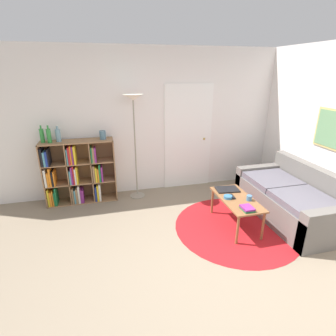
% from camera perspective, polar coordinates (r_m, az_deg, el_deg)
% --- Properties ---
extents(ground_plane, '(14.00, 14.00, 0.00)m').
position_cam_1_polar(ground_plane, '(3.22, 9.68, -23.10)').
color(ground_plane, gray).
extents(wall_back, '(7.39, 0.11, 2.60)m').
position_cam_1_polar(wall_back, '(4.89, -1.32, 9.74)').
color(wall_back, silver).
rests_on(wall_back, ground_plane).
extents(wall_right, '(0.08, 5.56, 2.60)m').
position_cam_1_polar(wall_right, '(4.78, 29.57, 7.00)').
color(wall_right, silver).
rests_on(wall_right, ground_plane).
extents(rug, '(1.83, 1.83, 0.01)m').
position_cam_1_polar(rug, '(4.15, 14.62, -12.28)').
color(rug, '#B2191E').
rests_on(rug, ground_plane).
extents(bookshelf, '(1.19, 0.34, 1.10)m').
position_cam_1_polar(bookshelf, '(4.80, -19.23, -1.09)').
color(bookshelf, '#936B47').
rests_on(bookshelf, ground_plane).
extents(floor_lamp, '(0.34, 0.34, 1.84)m').
position_cam_1_polar(floor_lamp, '(4.47, -7.51, 12.38)').
color(floor_lamp, gray).
rests_on(floor_lamp, ground_plane).
extents(couch, '(0.93, 1.80, 0.80)m').
position_cam_1_polar(couch, '(4.61, 25.55, -6.26)').
color(couch, '#66605B').
rests_on(couch, ground_plane).
extents(coffee_table, '(0.46, 0.92, 0.45)m').
position_cam_1_polar(coffee_table, '(3.99, 14.69, -7.10)').
color(coffee_table, brown).
rests_on(coffee_table, ground_plane).
extents(laptop, '(0.37, 0.27, 0.02)m').
position_cam_1_polar(laptop, '(4.19, 12.76, -4.56)').
color(laptop, black).
rests_on(laptop, coffee_table).
extents(bowl, '(0.12, 0.12, 0.04)m').
position_cam_1_polar(bowl, '(3.94, 12.92, -6.16)').
color(bowl, teal).
rests_on(bowl, coffee_table).
extents(book_stack_on_table, '(0.15, 0.18, 0.05)m').
position_cam_1_polar(book_stack_on_table, '(3.69, 16.88, -8.39)').
color(book_stack_on_table, '#196B38').
rests_on(book_stack_on_table, coffee_table).
extents(cup, '(0.08, 0.08, 0.08)m').
position_cam_1_polar(cup, '(3.95, 17.25, -6.23)').
color(cup, teal).
rests_on(cup, coffee_table).
extents(remote, '(0.06, 0.15, 0.02)m').
position_cam_1_polar(remote, '(3.98, 13.84, -6.05)').
color(remote, black).
rests_on(remote, coffee_table).
extents(bottle_left, '(0.07, 0.07, 0.28)m').
position_cam_1_polar(bottle_left, '(4.69, -25.74, 6.40)').
color(bottle_left, '#2D8438').
rests_on(bottle_left, bookshelf).
extents(bottle_middle, '(0.07, 0.07, 0.28)m').
position_cam_1_polar(bottle_middle, '(4.63, -24.50, 6.43)').
color(bottle_middle, '#2D8438').
rests_on(bottle_middle, bookshelf).
extents(bottle_right, '(0.08, 0.08, 0.25)m').
position_cam_1_polar(bottle_right, '(4.65, -22.79, 6.58)').
color(bottle_right, '#6B93A3').
rests_on(bottle_right, bookshelf).
extents(vase_on_shelf, '(0.11, 0.11, 0.15)m').
position_cam_1_polar(vase_on_shelf, '(4.58, -14.03, 6.99)').
color(vase_on_shelf, slate).
rests_on(vase_on_shelf, bookshelf).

